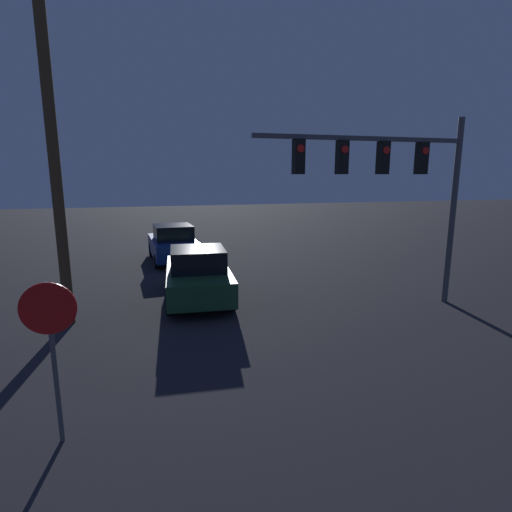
{
  "coord_description": "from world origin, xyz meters",
  "views": [
    {
      "loc": [
        -3.12,
        6.71,
        3.93
      ],
      "look_at": [
        0.0,
        17.99,
        1.56
      ],
      "focal_mm": 28.0,
      "sensor_mm": 36.0,
      "label": 1
    }
  ],
  "objects_px": {
    "car_far": "(173,243)",
    "stop_sign": "(51,332)",
    "utility_pole": "(51,128)",
    "traffic_signal_mast": "(394,174)",
    "car_near": "(198,275)"
  },
  "relations": [
    {
      "from": "car_far",
      "to": "stop_sign",
      "type": "height_order",
      "value": "stop_sign"
    },
    {
      "from": "car_far",
      "to": "utility_pole",
      "type": "height_order",
      "value": "utility_pole"
    },
    {
      "from": "car_far",
      "to": "traffic_signal_mast",
      "type": "distance_m",
      "value": 10.75
    },
    {
      "from": "car_far",
      "to": "car_near",
      "type": "bearing_deg",
      "value": -90.64
    },
    {
      "from": "utility_pole",
      "to": "stop_sign",
      "type": "bearing_deg",
      "value": -82.0
    },
    {
      "from": "car_near",
      "to": "stop_sign",
      "type": "height_order",
      "value": "stop_sign"
    },
    {
      "from": "traffic_signal_mast",
      "to": "utility_pole",
      "type": "height_order",
      "value": "utility_pole"
    },
    {
      "from": "car_far",
      "to": "traffic_signal_mast",
      "type": "xyz_separation_m",
      "value": [
        5.71,
        -8.55,
        3.15
      ]
    },
    {
      "from": "car_far",
      "to": "utility_pole",
      "type": "xyz_separation_m",
      "value": [
        -3.3,
        -7.41,
        4.26
      ]
    },
    {
      "from": "car_far",
      "to": "stop_sign",
      "type": "xyz_separation_m",
      "value": [
        -2.56,
        -12.73,
        0.92
      ]
    },
    {
      "from": "car_near",
      "to": "traffic_signal_mast",
      "type": "xyz_separation_m",
      "value": [
        5.37,
        -2.3,
        3.15
      ]
    },
    {
      "from": "car_far",
      "to": "traffic_signal_mast",
      "type": "bearing_deg",
      "value": -60.06
    },
    {
      "from": "traffic_signal_mast",
      "to": "stop_sign",
      "type": "distance_m",
      "value": 9.53
    },
    {
      "from": "car_near",
      "to": "car_far",
      "type": "bearing_deg",
      "value": 97.12
    },
    {
      "from": "car_far",
      "to": "stop_sign",
      "type": "distance_m",
      "value": 13.01
    }
  ]
}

